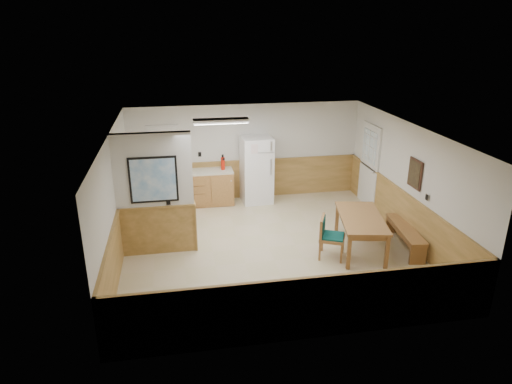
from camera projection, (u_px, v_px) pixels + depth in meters
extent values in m
plane|color=#C7B58F|center=(268.00, 247.00, 9.59)|extent=(6.00, 6.00, 0.00)
cube|color=white|center=(270.00, 130.00, 8.71)|extent=(6.00, 6.00, 0.02)
cube|color=silver|center=(246.00, 152.00, 11.92)|extent=(6.00, 0.02, 2.50)
cube|color=silver|center=(408.00, 183.00, 9.65)|extent=(0.02, 6.00, 2.50)
cube|color=silver|center=(114.00, 201.00, 8.65)|extent=(0.02, 6.00, 2.50)
cube|color=tan|center=(246.00, 179.00, 12.16)|extent=(6.00, 0.04, 1.00)
cube|color=tan|center=(403.00, 215.00, 9.90)|extent=(0.04, 6.00, 1.00)
cube|color=tan|center=(120.00, 237.00, 8.92)|extent=(0.04, 6.00, 1.00)
cube|color=silver|center=(153.00, 171.00, 8.79)|extent=(1.50, 0.15, 1.50)
cube|color=tan|center=(158.00, 230.00, 9.23)|extent=(1.50, 0.17, 1.00)
cube|color=black|center=(153.00, 180.00, 8.75)|extent=(0.92, 0.03, 0.92)
cube|color=white|center=(153.00, 180.00, 8.74)|extent=(0.84, 0.01, 0.84)
cube|color=#AC753D|center=(206.00, 188.00, 11.73)|extent=(1.40, 0.60, 0.86)
cube|color=#AC753D|center=(147.00, 192.00, 11.48)|extent=(0.06, 0.60, 0.86)
cube|color=#AC753D|center=(177.00, 190.00, 11.61)|extent=(0.06, 0.60, 0.86)
cube|color=beige|center=(189.00, 172.00, 11.50)|extent=(2.20, 0.60, 0.04)
cube|color=beige|center=(189.00, 166.00, 11.75)|extent=(2.20, 0.02, 0.10)
cube|color=silver|center=(369.00, 167.00, 11.47)|extent=(0.05, 1.02, 2.15)
cube|color=silver|center=(369.00, 167.00, 11.47)|extent=(0.04, 0.90, 2.05)
cube|color=silver|center=(370.00, 146.00, 11.28)|extent=(0.02, 0.76, 0.80)
cube|color=silver|center=(163.00, 145.00, 11.44)|extent=(0.80, 0.03, 1.00)
cube|color=white|center=(163.00, 145.00, 11.43)|extent=(0.70, 0.01, 0.90)
cube|color=#382116|center=(415.00, 174.00, 9.26)|extent=(0.03, 0.50, 0.60)
cube|color=black|center=(414.00, 174.00, 9.26)|extent=(0.01, 0.42, 0.52)
cube|color=silver|center=(221.00, 121.00, 9.80)|extent=(1.20, 0.30, 0.08)
cube|color=white|center=(221.00, 123.00, 9.81)|extent=(1.15, 0.25, 0.01)
cube|color=white|center=(257.00, 170.00, 11.75)|extent=(0.80, 0.74, 1.73)
cube|color=silver|center=(271.00, 146.00, 11.22)|extent=(0.03, 0.02, 0.22)
cube|color=silver|center=(271.00, 167.00, 11.40)|extent=(0.03, 0.02, 0.41)
cube|color=#AD773F|center=(361.00, 218.00, 9.21)|extent=(1.15, 1.80, 0.05)
cube|color=#AD773F|center=(361.00, 221.00, 9.24)|extent=(1.03, 1.69, 0.10)
cube|color=#AD773F|center=(349.00, 252.00, 8.63)|extent=(0.08, 0.08, 0.70)
cube|color=#AD773F|center=(337.00, 219.00, 10.08)|extent=(0.08, 0.08, 0.70)
cube|color=#AD773F|center=(387.00, 253.00, 8.61)|extent=(0.08, 0.08, 0.70)
cube|color=#AD773F|center=(369.00, 219.00, 10.06)|extent=(0.08, 0.08, 0.70)
cube|color=#AD773F|center=(406.00, 229.00, 9.44)|extent=(0.52, 1.58, 0.05)
cube|color=#AD773F|center=(422.00, 255.00, 8.86)|extent=(0.32, 0.10, 0.40)
cube|color=#AD773F|center=(389.00, 224.00, 10.19)|extent=(0.32, 0.10, 0.40)
cube|color=#AD773F|center=(332.00, 238.00, 9.05)|extent=(0.64, 0.64, 0.06)
cube|color=#105046|center=(332.00, 236.00, 9.04)|extent=(0.58, 0.58, 0.03)
cube|color=#AD773F|center=(322.00, 226.00, 9.02)|extent=(0.25, 0.46, 0.40)
cube|color=#105046|center=(312.00, 225.00, 9.07)|extent=(0.19, 0.39, 0.34)
cube|color=#AD773F|center=(320.00, 252.00, 8.99)|extent=(0.05, 0.05, 0.39)
cube|color=#AD773F|center=(322.00, 242.00, 9.37)|extent=(0.05, 0.05, 0.39)
cube|color=#AD773F|center=(341.00, 254.00, 8.89)|extent=(0.05, 0.05, 0.39)
cube|color=#AD773F|center=(343.00, 245.00, 9.27)|extent=(0.05, 0.05, 0.39)
cylinder|color=red|center=(223.00, 163.00, 11.60)|extent=(0.13, 0.13, 0.32)
cylinder|color=black|center=(223.00, 156.00, 11.53)|extent=(0.05, 0.05, 0.07)
cylinder|color=#198A2E|center=(161.00, 169.00, 11.35)|extent=(0.08, 0.08, 0.20)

